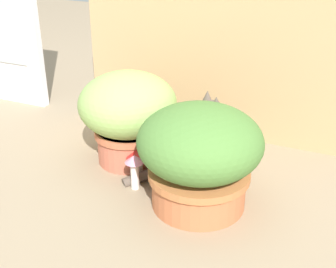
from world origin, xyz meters
The scene contains 8 objects.
ground_plane centered at (0.00, 0.00, 0.00)m, with size 6.00×6.00×0.00m, color gray.
cardboard_backdrop centered at (0.05, 0.49, 0.43)m, with size 1.15×0.03×0.85m, color tan.
window_panel_white centered at (-0.98, 0.44, 0.45)m, with size 0.37×0.05×0.89m.
grass_planter centered at (-0.16, 0.12, 0.20)m, with size 0.36×0.36×0.35m.
leafy_planter centered at (0.18, -0.05, 0.18)m, with size 0.39×0.39×0.34m.
cat centered at (0.09, 0.09, 0.12)m, with size 0.33×0.31×0.32m.
mushroom_ornament_pink centered at (-0.05, -0.05, 0.09)m, with size 0.07×0.07×0.13m.
mushroom_ornament_red centered at (-0.08, 0.03, 0.08)m, with size 0.08×0.08×0.11m.
Camera 1 is at (0.59, -1.22, 0.86)m, focal length 48.58 mm.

